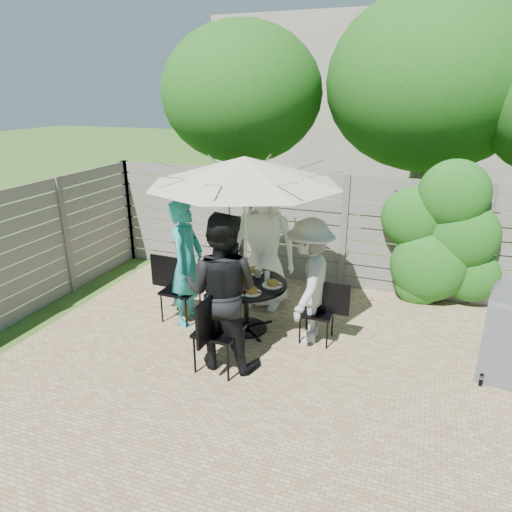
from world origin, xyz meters
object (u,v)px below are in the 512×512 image
(person_back, at_px, (264,243))
(plate_front, at_px, (236,292))
(glass_right, at_px, (267,277))
(bicycle, at_px, (236,256))
(glass_front, at_px, (247,286))
(patio_table, at_px, (246,297))
(chair_left, at_px, (180,302))
(plate_right, at_px, (272,284))
(chair_right, at_px, (318,323))
(syrup_jug, at_px, (242,275))
(plate_back, at_px, (254,271))
(umbrella, at_px, (245,171))
(person_right, at_px, (309,282))
(plate_extra, at_px, (252,291))
(glass_back, at_px, (244,269))
(person_front, at_px, (222,292))
(chair_front, at_px, (219,346))
(plate_left, at_px, (220,277))
(glass_left, at_px, (224,278))
(coffee_cup, at_px, (258,273))
(person_left, at_px, (187,263))
(chair_back, at_px, (266,284))

(person_back, bearing_deg, plate_front, -90.00)
(glass_right, relative_size, bicycle, 0.08)
(glass_front, bearing_deg, patio_table, 114.74)
(chair_left, height_order, plate_right, chair_left)
(chair_right, relative_size, syrup_jug, 5.21)
(plate_back, bearing_deg, plate_right, -42.26)
(chair_right, distance_m, syrup_jug, 1.15)
(umbrella, distance_m, person_back, 1.44)
(person_right, height_order, plate_extra, person_right)
(person_back, xyz_separation_m, plate_right, (0.40, -0.81, -0.25))
(person_right, height_order, plate_right, person_right)
(chair_left, xyz_separation_m, glass_back, (0.85, 0.30, 0.49))
(plate_front, xyz_separation_m, glass_back, (-0.13, 0.61, 0.05))
(patio_table, height_order, plate_right, plate_right)
(person_front, height_order, bicycle, person_front)
(chair_right, xyz_separation_m, glass_back, (-1.08, 0.21, 0.52))
(patio_table, distance_m, syrup_jug, 0.30)
(chair_front, distance_m, person_right, 1.37)
(glass_right, distance_m, syrup_jug, 0.32)
(glass_right, bearing_deg, umbrella, -155.26)
(plate_front, bearing_deg, plate_left, 137.74)
(chair_right, bearing_deg, glass_left, 7.63)
(plate_right, relative_size, bicycle, 0.15)
(glass_back, relative_size, bicycle, 0.08)
(chair_right, xyz_separation_m, syrup_jug, (-1.03, 0.00, 0.53))
(patio_table, xyz_separation_m, bicycle, (-0.74, 1.47, -0.02))
(plate_left, bearing_deg, plate_extra, -26.32)
(patio_table, distance_m, coffee_cup, 0.36)
(chair_right, height_order, glass_front, glass_front)
(person_left, height_order, chair_right, person_left)
(chair_back, bearing_deg, chair_front, -4.88)
(chair_left, distance_m, plate_left, 0.75)
(person_back, distance_m, person_left, 1.18)
(person_back, xyz_separation_m, chair_left, (-0.92, -0.87, -0.69))
(chair_left, distance_m, plate_front, 1.12)
(glass_front, xyz_separation_m, syrup_jug, (-0.18, 0.30, 0.01))
(person_right, distance_m, glass_front, 0.77)
(chair_front, distance_m, glass_left, 1.01)
(plate_front, distance_m, syrup_jug, 0.42)
(glass_front, bearing_deg, glass_left, 159.74)
(bicycle, bearing_deg, glass_back, -76.00)
(person_left, relative_size, bicycle, 0.98)
(umbrella, bearing_deg, glass_front, -65.26)
(plate_extra, relative_size, bicycle, 0.14)
(patio_table, xyz_separation_m, plate_right, (0.36, 0.02, 0.24))
(glass_left, bearing_deg, person_front, -67.56)
(chair_left, bearing_deg, glass_front, -8.43)
(person_front, bearing_deg, chair_left, -40.73)
(chair_back, bearing_deg, patio_table, -4.79)
(patio_table, height_order, person_left, person_left)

